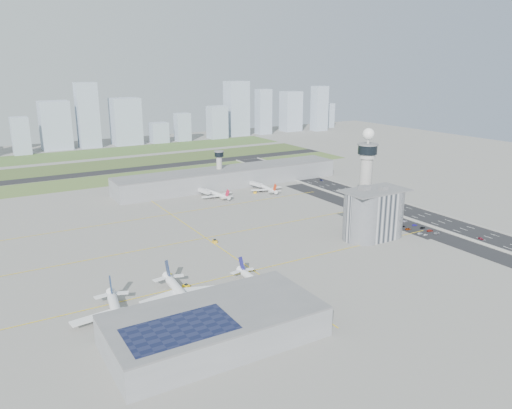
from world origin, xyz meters
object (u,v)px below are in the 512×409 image
secondary_tower (219,166)px  car_hw_0 (481,238)px  jet_bridge_near_0 (137,327)px  jet_bridge_far_0 (199,191)px  car_hw_1 (376,200)px  car_hw_2 (322,180)px  car_lot_8 (423,228)px  car_lot_9 (415,225)px  car_lot_5 (389,222)px  airplane_near_c (258,278)px  car_lot_3 (402,226)px  airplane_near_a (116,308)px  jet_bridge_near_1 (204,309)px  tug_3 (215,241)px  car_hw_4 (276,170)px  airplane_near_b (181,288)px  admin_building (373,214)px  jet_bridge_near_2 (263,293)px  tug_1 (169,274)px  jet_bridge_far_1 (251,184)px  tug_5 (255,192)px  car_lot_11 (397,218)px  airplane_far_b (266,186)px  car_lot_0 (425,235)px  car_lot_2 (408,229)px  car_lot_7 (430,231)px  car_lot_1 (420,233)px  tug_4 (223,197)px  airplane_far_a (217,192)px  tug_0 (186,286)px  car_lot_6 (437,233)px  tug_2 (246,270)px  car_lot_10 (405,221)px  car_lot_4 (397,224)px  control_tower (366,171)px

secondary_tower → car_hw_0: (77.39, -210.30, -18.20)m
jet_bridge_near_0 → jet_bridge_far_0: size_ratio=1.00×
car_hw_1 → car_hw_2: (7.58, 80.28, -0.02)m
car_lot_8 → car_lot_9: size_ratio=1.05×
car_lot_5 → airplane_near_c: bearing=103.3°
airplane_near_c → car_lot_3: airplane_near_c is taller
airplane_near_a → jet_bridge_near_1: 37.15m
tug_3 → car_hw_4: (147.62, 159.97, -0.49)m
airplane_near_b → car_lot_8: (179.46, 16.56, -5.67)m
admin_building → jet_bridge_near_2: admin_building is taller
tug_1 → jet_bridge_far_1: bearing=29.7°
car_lot_5 → tug_5: bearing=12.9°
airplane_near_c → car_lot_11: size_ratio=8.99×
airplane_near_a → jet_bridge_near_0: bearing=27.4°
jet_bridge_far_1 → car_hw_0: jet_bridge_far_1 is taller
airplane_far_b → car_lot_0: bearing=-165.9°
car_lot_2 → jet_bridge_far_0: bearing=32.8°
tug_1 → tug_5: tug_5 is taller
airplane_near_c → car_lot_7: airplane_near_c is taller
car_lot_9 → tug_1: bearing=97.2°
airplane_near_c → jet_bridge_near_0: (-63.71, -11.01, -2.44)m
car_lot_1 → car_lot_2: 10.56m
tug_5 → car_lot_11: tug_5 is taller
airplane_near_b → tug_4: bearing=150.7°
airplane_far_a → jet_bridge_far_1: 44.74m
jet_bridge_near_2 → car_lot_0: jet_bridge_near_2 is taller
jet_bridge_far_0 → tug_1: (-83.33, -145.33, -2.00)m
jet_bridge_near_0 → car_lot_2: 199.12m
tug_0 → airplane_near_c: bearing=122.6°
airplane_far_b → car_hw_1: 93.26m
car_hw_1 → airplane_far_b: bearing=135.5°
airplane_far_a → tug_0: bearing=140.5°
jet_bridge_far_1 → car_hw_1: 111.22m
car_lot_3 → car_lot_6: size_ratio=0.90×
tug_0 → car_lot_0: tug_0 is taller
airplane_near_a → car_lot_8: bearing=104.2°
airplane_near_c → tug_2: 21.21m
airplane_far_b → car_lot_5: bearing=-163.4°
tug_3 → car_lot_2: bearing=-5.6°
jet_bridge_near_1 → car_hw_2: bearing=-38.5°
car_hw_4 → car_hw_1: bearing=-81.5°
car_lot_2 → car_hw_2: (39.87, 144.05, 0.07)m
airplane_near_a → car_lot_1: (199.75, 13.72, -5.74)m
car_lot_10 → airplane_near_c: bearing=110.9°
admin_building → car_lot_4: (31.16, 9.03, -14.68)m
car_lot_6 → control_tower: bearing=20.0°
car_lot_5 → car_lot_4: bearing=176.6°
car_lot_7 → car_lot_2: bearing=53.3°
control_tower → car_lot_3: (11.41, -25.69, -34.45)m
car_lot_9 → car_lot_8: bearing=-168.1°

